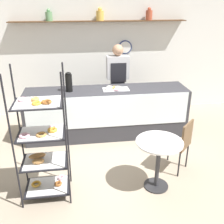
{
  "coord_description": "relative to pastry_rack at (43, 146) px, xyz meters",
  "views": [
    {
      "loc": [
        -0.55,
        -3.56,
        2.54
      ],
      "look_at": [
        0.0,
        0.4,
        0.81
      ],
      "focal_mm": 42.0,
      "sensor_mm": 36.0,
      "label": 1
    }
  ],
  "objects": [
    {
      "name": "coffee_carafe",
      "position": [
        0.34,
        1.66,
        0.35
      ],
      "size": [
        0.13,
        0.13,
        0.37
      ],
      "color": "black",
      "rests_on": "display_counter"
    },
    {
      "name": "ground_plane",
      "position": [
        1.04,
        0.5,
        -0.78
      ],
      "size": [
        14.0,
        14.0,
        0.0
      ],
      "primitive_type": "plane",
      "color": "gray"
    },
    {
      "name": "person_worker",
      "position": [
        1.35,
        2.26,
        0.15
      ],
      "size": [
        0.46,
        0.23,
        1.7
      ],
      "color": "#282833",
      "rests_on": "ground_plane"
    },
    {
      "name": "display_counter",
      "position": [
        1.04,
        1.65,
        -0.3
      ],
      "size": [
        3.12,
        0.71,
        0.96
      ],
      "color": "#333338",
      "rests_on": "ground_plane"
    },
    {
      "name": "pastry_rack",
      "position": [
        0.0,
        0.0,
        0.0
      ],
      "size": [
        0.65,
        0.49,
        1.82
      ],
      "color": "black",
      "rests_on": "ground_plane"
    },
    {
      "name": "back_wall",
      "position": [
        1.04,
        2.97,
        0.58
      ],
      "size": [
        10.0,
        0.3,
        2.7
      ],
      "color": "white",
      "rests_on": "ground_plane"
    },
    {
      "name": "cafe_chair",
      "position": [
        2.02,
        0.3,
        -0.26
      ],
      "size": [
        0.54,
        0.54,
        0.86
      ],
      "rotation": [
        0.0,
        0.0,
        3.94
      ],
      "color": "black",
      "rests_on": "ground_plane"
    },
    {
      "name": "cafe_table",
      "position": [
        1.56,
        -0.06,
        -0.22
      ],
      "size": [
        0.65,
        0.65,
        0.76
      ],
      "color": "#262628",
      "rests_on": "ground_plane"
    },
    {
      "name": "donut_tray_counter",
      "position": [
        1.19,
        1.64,
        0.19
      ],
      "size": [
        0.49,
        0.28,
        0.05
      ],
      "color": "silver",
      "rests_on": "display_counter"
    }
  ]
}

